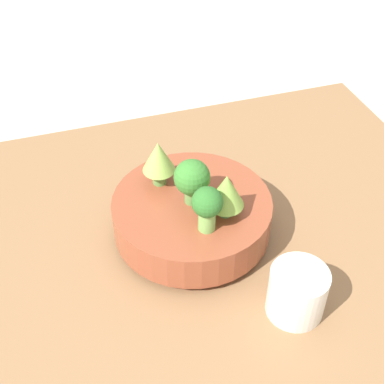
{
  "coord_description": "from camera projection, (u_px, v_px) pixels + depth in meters",
  "views": [
    {
      "loc": [
        -0.17,
        -0.61,
        0.69
      ],
      "look_at": [
        0.02,
        -0.0,
        0.13
      ],
      "focal_mm": 50.0,
      "sensor_mm": 36.0,
      "label": 1
    }
  ],
  "objects": [
    {
      "name": "ground_plane",
      "position": [
        182.0,
        251.0,
        0.93
      ],
      "size": [
        6.0,
        6.0,
        0.0
      ],
      "primitive_type": "plane",
      "color": "beige"
    },
    {
      "name": "table",
      "position": [
        182.0,
        243.0,
        0.92
      ],
      "size": [
        1.04,
        0.75,
        0.04
      ],
      "color": "olive",
      "rests_on": "ground_plane"
    },
    {
      "name": "bowl",
      "position": [
        192.0,
        216.0,
        0.88
      ],
      "size": [
        0.26,
        0.26,
        0.07
      ],
      "color": "brown",
      "rests_on": "table"
    },
    {
      "name": "broccoli_floret_center",
      "position": [
        192.0,
        179.0,
        0.83
      ],
      "size": [
        0.06,
        0.06,
        0.08
      ],
      "color": "#609347",
      "rests_on": "bowl"
    },
    {
      "name": "romanesco_piece_near",
      "position": [
        226.0,
        191.0,
        0.81
      ],
      "size": [
        0.06,
        0.06,
        0.08
      ],
      "color": "#609347",
      "rests_on": "bowl"
    },
    {
      "name": "romanesco_piece_far",
      "position": [
        158.0,
        158.0,
        0.86
      ],
      "size": [
        0.05,
        0.05,
        0.08
      ],
      "color": "#609347",
      "rests_on": "bowl"
    },
    {
      "name": "broccoli_floret_front",
      "position": [
        207.0,
        206.0,
        0.78
      ],
      "size": [
        0.05,
        0.05,
        0.08
      ],
      "color": "#7AB256",
      "rests_on": "bowl"
    },
    {
      "name": "cup",
      "position": [
        297.0,
        292.0,
        0.77
      ],
      "size": [
        0.08,
        0.08,
        0.08
      ],
      "color": "silver",
      "rests_on": "table"
    }
  ]
}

